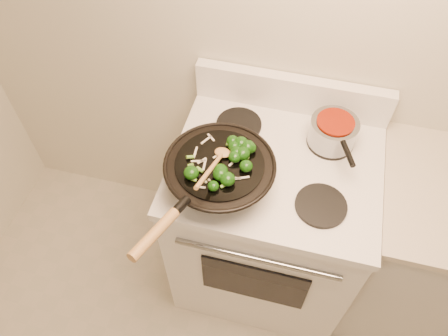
# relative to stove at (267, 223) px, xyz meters

# --- Properties ---
(stove) EXTENTS (0.78, 0.67, 1.08)m
(stove) POSITION_rel_stove_xyz_m (0.00, 0.00, 0.00)
(stove) COLOR white
(stove) RESTS_ON ground
(wok) EXTENTS (0.38, 0.62, 0.19)m
(wok) POSITION_rel_stove_xyz_m (-0.18, -0.16, 0.53)
(wok) COLOR black
(wok) RESTS_ON stove
(stirfry) EXTENTS (0.22, 0.24, 0.04)m
(stirfry) POSITION_rel_stove_xyz_m (-0.15, -0.14, 0.60)
(stirfry) COLOR #103809
(stirfry) RESTS_ON wok
(wooden_spoon) EXTENTS (0.06, 0.25, 0.11)m
(wooden_spoon) POSITION_rel_stove_xyz_m (-0.19, -0.18, 0.62)
(wooden_spoon) COLOR #AA7943
(wooden_spoon) RESTS_ON wok
(saucepan) EXTENTS (0.18, 0.28, 0.11)m
(saucepan) POSITION_rel_stove_xyz_m (0.18, 0.15, 0.52)
(saucepan) COLOR gray
(saucepan) RESTS_ON stove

